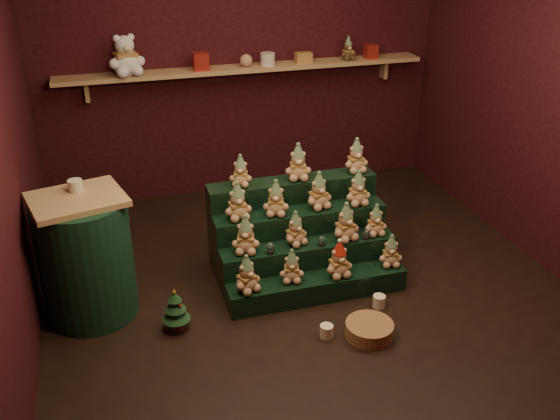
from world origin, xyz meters
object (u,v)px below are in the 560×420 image
object	(u,v)px
snow_globe_c	(366,234)
snow_globe_b	(322,241)
mug_left	(326,331)
brown_bear	(348,49)
mug_right	(379,301)
white_bear	(125,50)
riser_tier_front	(317,287)
mini_christmas_tree	(176,310)
snow_globe_a	(270,248)
side_table	(86,257)
wicker_basket	(369,330)

from	to	relation	value
snow_globe_c	snow_globe_b	bearing A→B (deg)	-180.00
mug_left	brown_bear	distance (m)	3.09
mug_right	white_bear	distance (m)	3.16
riser_tier_front	mini_christmas_tree	size ratio (longest dim) A/B	4.06
snow_globe_c	mini_christmas_tree	bearing A→B (deg)	-170.76
snow_globe_b	snow_globe_c	xyz separation A→B (m)	(0.37, 0.00, 0.00)
snow_globe_c	mug_right	size ratio (longest dim) A/B	0.84
riser_tier_front	brown_bear	bearing A→B (deg)	63.65
snow_globe_a	white_bear	world-z (taller)	white_bear
mini_christmas_tree	brown_bear	bearing A→B (deg)	45.46
white_bear	snow_globe_a	bearing A→B (deg)	-79.10
snow_globe_c	side_table	world-z (taller)	side_table
white_bear	brown_bear	world-z (taller)	white_bear
snow_globe_c	wicker_basket	xyz separation A→B (m)	(-0.27, -0.72, -0.35)
riser_tier_front	wicker_basket	xyz separation A→B (m)	(0.19, -0.56, -0.04)
wicker_basket	brown_bear	size ratio (longest dim) A/B	1.52
snow_globe_a	mini_christmas_tree	xyz separation A→B (m)	(-0.77, -0.25, -0.24)
riser_tier_front	mug_right	size ratio (longest dim) A/B	14.74
mini_christmas_tree	wicker_basket	size ratio (longest dim) A/B	1.02
snow_globe_c	white_bear	distance (m)	2.74
riser_tier_front	wicker_basket	world-z (taller)	riser_tier_front
riser_tier_front	snow_globe_a	bearing A→B (deg)	153.91
side_table	wicker_basket	distance (m)	2.08
wicker_basket	white_bear	distance (m)	3.29
riser_tier_front	snow_globe_b	world-z (taller)	snow_globe_b
white_bear	riser_tier_front	bearing A→B (deg)	-73.34
mug_left	mug_right	world-z (taller)	same
riser_tier_front	mug_left	world-z (taller)	riser_tier_front
riser_tier_front	mug_left	size ratio (longest dim) A/B	14.86
side_table	mug_left	world-z (taller)	side_table
snow_globe_c	white_bear	world-z (taller)	white_bear
riser_tier_front	snow_globe_b	xyz separation A→B (m)	(0.08, 0.16, 0.31)
mug_left	wicker_basket	size ratio (longest dim) A/B	0.28
side_table	mug_right	distance (m)	2.17
snow_globe_b	mug_right	xyz separation A→B (m)	(0.32, -0.41, -0.35)
snow_globe_c	white_bear	size ratio (longest dim) A/B	0.17
riser_tier_front	snow_globe_a	xyz separation A→B (m)	(-0.33, 0.16, 0.31)
snow_globe_b	side_table	distance (m)	1.75
mug_right	brown_bear	bearing A→B (deg)	75.12
snow_globe_c	riser_tier_front	bearing A→B (deg)	-160.71
mug_left	brown_bear	xyz separation A→B (m)	(1.12, 2.53, 1.38)
snow_globe_a	mini_christmas_tree	distance (m)	0.84
side_table	wicker_basket	bearing A→B (deg)	-38.70
riser_tier_front	snow_globe_c	size ratio (longest dim) A/B	17.46
snow_globe_a	mug_left	size ratio (longest dim) A/B	0.94
riser_tier_front	mug_right	distance (m)	0.48
side_table	white_bear	xyz separation A→B (m)	(0.51, 1.75, 1.08)
snow_globe_b	mug_left	bearing A→B (deg)	-106.12
mug_left	mug_right	xyz separation A→B (m)	(0.51, 0.23, 0.00)
mug_right	brown_bear	world-z (taller)	brown_bear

